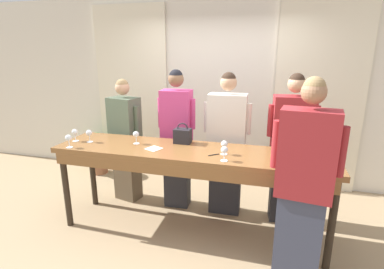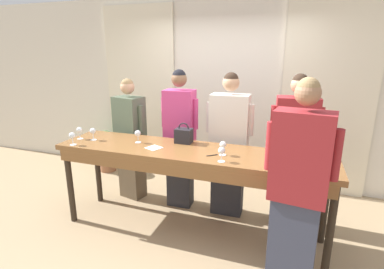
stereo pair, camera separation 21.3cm
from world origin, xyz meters
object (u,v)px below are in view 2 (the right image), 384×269
Objects in this scene: wine_glass_front_left at (222,151)px; wine_bottle at (310,148)px; wine_glass_center_right at (303,151)px; guest_olive_jacket at (130,139)px; wine_glass_center_left at (138,134)px; wine_glass_back_left at (223,145)px; guest_pink_top at (180,139)px; guest_cream_sweater at (229,146)px; handbag at (184,135)px; wine_glass_front_mid at (72,136)px; tasting_bar at (189,159)px; wine_glass_front_right at (93,132)px; wine_glass_center_mid at (79,130)px; guest_striped_shirt at (293,152)px; host_pouring at (297,194)px; potted_plant at (107,149)px.

wine_bottle is at bearing 24.86° from wine_glass_front_left.
guest_olive_jacket reaches higher than wine_glass_center_right.
wine_glass_back_left is (1.02, -0.10, 0.00)m from wine_glass_center_left.
wine_glass_center_left is 0.09× the size of guest_olive_jacket.
guest_pink_top reaches higher than guest_cream_sweater.
wine_glass_front_mid is (-1.14, -0.49, 0.02)m from handbag.
tasting_bar is at bearing -57.53° from handbag.
wine_glass_front_right is (-1.60, 0.20, 0.00)m from wine_glass_front_left.
wine_bottle reaches higher than wine_glass_front_left.
wine_glass_front_right is at bearing -171.28° from wine_glass_center_left.
guest_cream_sweater is (0.31, 0.57, 0.01)m from tasting_bar.
wine_glass_center_mid is at bearing -175.67° from wine_glass_front_right.
handbag reaches higher than wine_glass_front_left.
guest_pink_top reaches higher than tasting_bar.
wine_glass_center_mid is (-2.57, -0.18, -0.01)m from wine_bottle.
guest_pink_top reaches higher than wine_glass_center_mid.
wine_bottle is 0.18× the size of guest_cream_sweater.
wine_glass_center_left is 1.78m from guest_striped_shirt.
guest_striped_shirt is 1.14m from host_pouring.
guest_striped_shirt reaches higher than wine_glass_front_right.
tasting_bar is 20.44× the size of wine_glass_front_mid.
wine_bottle is 2.14× the size of wine_glass_center_left.
guest_olive_jacket is (-0.90, 0.33, -0.23)m from handbag.
guest_olive_jacket is 0.94× the size of guest_striped_shirt.
wine_glass_front_right is 0.18m from wine_glass_center_mid.
guest_pink_top is (0.72, 0.00, 0.08)m from guest_olive_jacket.
guest_striped_shirt is at bearing 19.31° from wine_glass_front_mid.
handbag is 0.13× the size of guest_pink_top.
guest_striped_shirt reaches higher than wine_glass_front_mid.
host_pouring reaches higher than guest_striped_shirt.
wine_glass_center_mid is 0.08× the size of guest_pink_top.
wine_glass_center_mid is at bearing -118.44° from guest_olive_jacket.
tasting_bar is 1.21m from wine_glass_front_right.
wine_glass_front_left and wine_glass_front_right have the same top height.
wine_glass_front_right is 2.33m from guest_striped_shirt.
wine_bottle is 0.18× the size of guest_striped_shirt.
wine_glass_back_left is (1.75, 0.00, 0.00)m from wine_glass_center_mid.
wine_glass_center_mid is 0.08× the size of guest_striped_shirt.
wine_glass_front_right is 1.00× the size of wine_glass_back_left.
wine_glass_center_left is 1.09m from guest_cream_sweater.
guest_striped_shirt is (2.25, 0.58, -0.19)m from wine_glass_front_right.
guest_olive_jacket reaches higher than wine_glass_center_left.
wine_glass_center_right is at bearing -32.20° from guest_cream_sweater.
handbag reaches higher than wine_glass_center_right.
wine_bottle is at bearing 2.69° from wine_glass_center_left.
wine_glass_center_right is 0.08× the size of host_pouring.
guest_olive_jacket is at bearing 157.26° from wine_glass_back_left.
wine_glass_center_mid is 0.09× the size of guest_olive_jacket.
wine_glass_center_mid is at bearing -178.16° from wine_glass_center_right.
tasting_bar is 4.20× the size of potted_plant.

